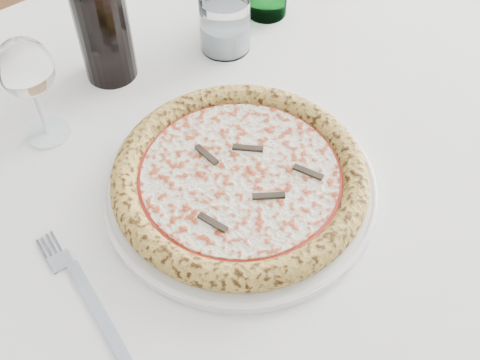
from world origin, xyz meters
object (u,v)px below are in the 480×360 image
Objects in this scene: dining_table at (197,183)px; pizza at (240,177)px; tumbler at (225,27)px; plate at (240,185)px; wine_glass at (26,71)px.

pizza is at bearing -90.00° from dining_table.
tumbler is (0.17, 0.14, 0.12)m from dining_table.
pizza reaches higher than plate.
pizza is at bearing 147.99° from plate.
tumbler is at bearing -1.59° from wine_glass.
plate is 3.97× the size of tumbler.
dining_table is at bearing 90.00° from plate.
dining_table is 4.49× the size of plate.
pizza is at bearing -125.29° from tumbler.
wine_glass is at bearing 119.78° from pizza.
plate is 0.02m from pizza.
dining_table is 0.13m from plate.
wine_glass is at bearing 119.78° from plate.
dining_table is 0.28m from wine_glass.
plate is at bearing -60.22° from wine_glass.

